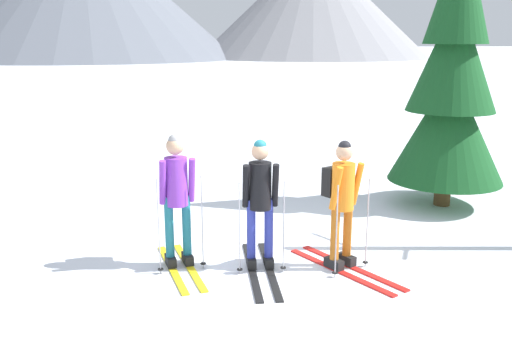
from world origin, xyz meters
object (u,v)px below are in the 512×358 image
at_px(skier_in_black, 260,201).
at_px(pine_tree_near, 452,82).
at_px(skier_in_purple, 177,193).
at_px(skier_in_orange, 342,199).

relative_size(skier_in_black, pine_tree_near, 0.39).
distance_m(skier_in_purple, skier_in_orange, 2.04).
relative_size(skier_in_purple, skier_in_black, 0.94).
height_order(skier_in_purple, skier_in_orange, skier_in_purple).
bearing_deg(pine_tree_near, skier_in_orange, -135.02).
height_order(skier_in_purple, pine_tree_near, pine_tree_near).
distance_m(skier_in_orange, pine_tree_near, 3.70).
height_order(skier_in_black, pine_tree_near, pine_tree_near).
height_order(skier_in_orange, pine_tree_near, pine_tree_near).
xyz_separation_m(skier_in_purple, skier_in_orange, (2.02, -0.29, -0.05)).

